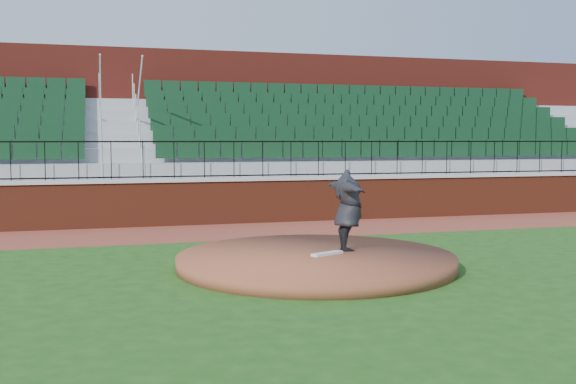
# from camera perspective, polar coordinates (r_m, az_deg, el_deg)

# --- Properties ---
(ground) EXTENTS (90.00, 90.00, 0.00)m
(ground) POSITION_cam_1_polar(r_m,az_deg,el_deg) (12.22, 1.95, -6.62)
(ground) COLOR #1D4814
(ground) RESTS_ON ground
(warning_track) EXTENTS (34.00, 3.20, 0.01)m
(warning_track) POSITION_cam_1_polar(r_m,az_deg,el_deg) (17.37, -3.55, -3.30)
(warning_track) COLOR brown
(warning_track) RESTS_ON ground
(field_wall) EXTENTS (34.00, 0.35, 1.20)m
(field_wall) POSITION_cam_1_polar(r_m,az_deg,el_deg) (18.85, -4.60, -0.87)
(field_wall) COLOR maroon
(field_wall) RESTS_ON ground
(wall_cap) EXTENTS (34.00, 0.45, 0.10)m
(wall_cap) POSITION_cam_1_polar(r_m,az_deg,el_deg) (18.81, -4.61, 1.10)
(wall_cap) COLOR #B7B7B7
(wall_cap) RESTS_ON field_wall
(wall_railing) EXTENTS (34.00, 0.05, 1.00)m
(wall_railing) POSITION_cam_1_polar(r_m,az_deg,el_deg) (18.78, -4.62, 2.78)
(wall_railing) COLOR black
(wall_railing) RESTS_ON wall_cap
(seating_stands) EXTENTS (34.00, 5.10, 4.60)m
(seating_stands) POSITION_cam_1_polar(r_m,az_deg,el_deg) (21.45, -6.07, 4.31)
(seating_stands) COLOR gray
(seating_stands) RESTS_ON ground
(concourse_wall) EXTENTS (34.00, 0.50, 5.50)m
(concourse_wall) POSITION_cam_1_polar(r_m,az_deg,el_deg) (24.22, -7.22, 5.38)
(concourse_wall) COLOR maroon
(concourse_wall) RESTS_ON ground
(pitchers_mound) EXTENTS (5.11, 5.11, 0.25)m
(pitchers_mound) POSITION_cam_1_polar(r_m,az_deg,el_deg) (12.40, 2.38, -5.86)
(pitchers_mound) COLOR brown
(pitchers_mound) RESTS_ON ground
(pitching_rubber) EXTENTS (0.68, 0.43, 0.04)m
(pitching_rubber) POSITION_cam_1_polar(r_m,az_deg,el_deg) (12.31, 3.35, -5.25)
(pitching_rubber) COLOR silver
(pitching_rubber) RESTS_ON pitchers_mound
(pitcher) EXTENTS (0.61, 1.92, 1.55)m
(pitcher) POSITION_cam_1_polar(r_m,az_deg,el_deg) (12.69, 5.13, -1.55)
(pitcher) COLOR black
(pitcher) RESTS_ON pitchers_mound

